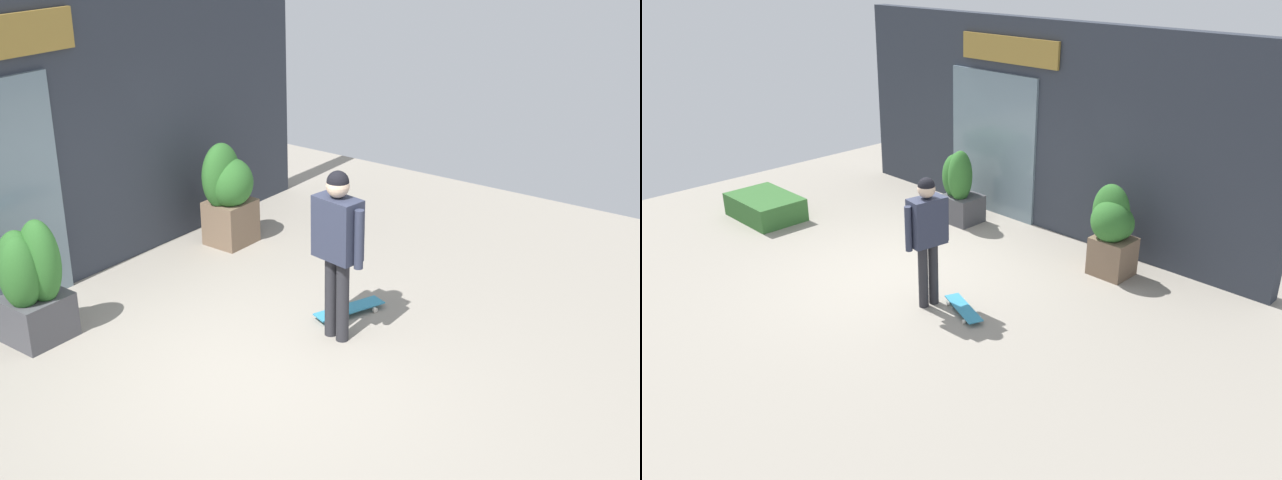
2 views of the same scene
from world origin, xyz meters
TOP-DOWN VIEW (x-y plane):
  - ground_plane at (0.00, 0.00)m, footprint 12.00×12.00m
  - building_facade at (-0.04, 2.89)m, footprint 8.20×0.31m
  - skateboarder at (0.85, -0.41)m, footprint 0.33×0.65m
  - skateboard at (1.33, -0.24)m, footprint 0.82×0.48m
  - planter_box_left at (-0.99, 1.99)m, footprint 0.66×0.61m
  - planter_box_right at (2.01, 2.09)m, footprint 0.68×0.59m

SIDE VIEW (x-z plane):
  - ground_plane at x=0.00m, z-range 0.00..0.00m
  - skateboard at x=1.33m, z-range 0.02..0.10m
  - planter_box_left at x=-0.99m, z-range 0.02..1.32m
  - planter_box_right at x=2.01m, z-range 0.05..1.40m
  - skateboarder at x=0.85m, z-range 0.22..2.00m
  - building_facade at x=-0.04m, z-range -0.01..3.39m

